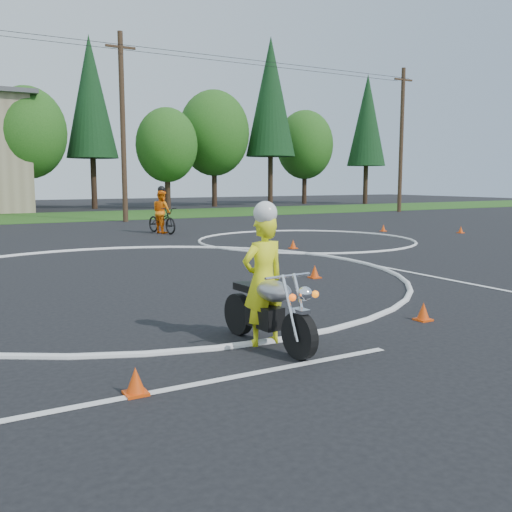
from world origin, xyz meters
TOP-DOWN VIEW (x-y plane):
  - ground at (0.00, 0.00)m, footprint 120.00×120.00m
  - grass_strip at (0.00, 27.00)m, footprint 120.00×10.00m
  - course_markings at (2.17, 4.35)m, footprint 19.05×19.05m
  - primary_motorcycle at (-0.24, -3.12)m, footprint 0.71×2.03m
  - rider_primary_grp at (-0.24, -2.99)m, footprint 0.69×0.49m
  - rider_second_grp at (4.34, 13.48)m, footprint 1.12×2.20m
  - traffic_cones at (4.84, 3.08)m, footprint 20.58×13.71m
  - treeline at (14.78, 34.61)m, footprint 38.20×8.10m
  - utility_poles at (5.00, 21.00)m, footprint 41.60×1.12m

SIDE VIEW (x-z plane):
  - ground at x=0.00m, z-range 0.00..0.00m
  - course_markings at x=2.17m, z-range -0.05..0.07m
  - grass_strip at x=0.00m, z-range 0.00..0.02m
  - traffic_cones at x=4.84m, z-range -0.01..0.29m
  - primary_motorcycle at x=-0.24m, z-range -0.02..1.05m
  - rider_second_grp at x=4.34m, z-range -0.30..1.72m
  - rider_primary_grp at x=-0.24m, z-range -0.03..1.94m
  - utility_poles at x=5.00m, z-range 0.20..10.20m
  - treeline at x=14.78m, z-range -0.64..13.88m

